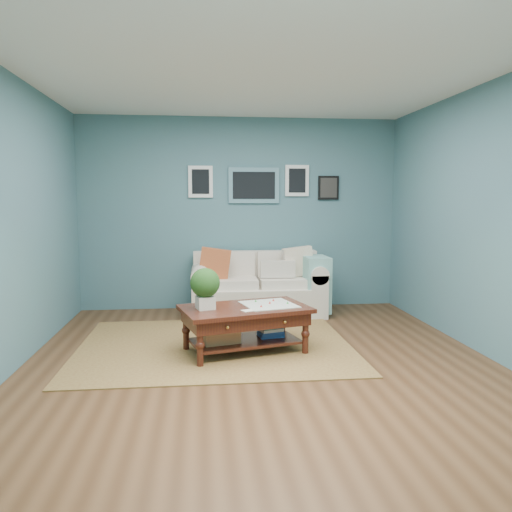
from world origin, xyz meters
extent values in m
plane|color=brown|center=(0.00, 0.00, 0.00)|extent=(5.00, 5.00, 0.00)
plane|color=white|center=(0.00, 0.00, 2.70)|extent=(5.00, 5.00, 0.00)
cube|color=slate|center=(0.00, 2.50, 1.35)|extent=(4.50, 0.02, 2.70)
cube|color=slate|center=(0.00, -2.50, 1.35)|extent=(4.50, 0.02, 2.70)
cube|color=slate|center=(-2.25, 0.00, 1.35)|extent=(0.02, 5.00, 2.70)
cube|color=slate|center=(2.25, 0.00, 1.35)|extent=(0.02, 5.00, 2.70)
cube|color=slate|center=(0.19, 2.48, 1.75)|extent=(0.72, 0.03, 0.50)
cube|color=black|center=(0.19, 2.46, 1.75)|extent=(0.60, 0.01, 0.38)
cube|color=white|center=(-0.56, 2.48, 1.80)|extent=(0.34, 0.03, 0.44)
cube|color=white|center=(0.81, 2.48, 1.82)|extent=(0.34, 0.03, 0.44)
cube|color=black|center=(1.27, 2.48, 1.72)|extent=(0.30, 0.03, 0.34)
cube|color=brown|center=(-0.42, 0.58, 0.01)|extent=(2.86, 2.28, 0.01)
cube|color=beige|center=(0.19, 1.99, 0.19)|extent=(1.31, 0.81, 0.39)
cube|color=beige|center=(0.19, 2.30, 0.61)|extent=(1.72, 0.20, 0.44)
cube|color=beige|center=(-0.58, 1.99, 0.29)|extent=(0.22, 0.81, 0.57)
cube|color=beige|center=(0.96, 1.99, 0.29)|extent=(0.22, 0.81, 0.57)
cylinder|color=beige|center=(-0.58, 1.99, 0.57)|extent=(0.24, 0.81, 0.24)
cylinder|color=beige|center=(0.96, 1.99, 0.57)|extent=(0.24, 0.81, 0.24)
cube|color=beige|center=(-0.16, 1.93, 0.45)|extent=(0.67, 0.52, 0.12)
cube|color=beige|center=(0.54, 1.93, 0.45)|extent=(0.67, 0.52, 0.12)
cube|color=beige|center=(-0.16, 2.19, 0.68)|extent=(0.67, 0.11, 0.33)
cube|color=beige|center=(0.54, 2.19, 0.68)|extent=(0.67, 0.11, 0.33)
cube|color=red|center=(-0.38, 1.94, 0.71)|extent=(0.45, 0.16, 0.44)
cube|color=#F1DFCE|center=(0.75, 2.01, 0.71)|extent=(0.44, 0.17, 0.43)
cube|color=beige|center=(0.45, 1.90, 0.63)|extent=(0.46, 0.11, 0.22)
cube|color=#7FB8B7|center=(0.96, 1.88, 0.43)|extent=(0.31, 0.51, 0.74)
cube|color=#331110|center=(-0.12, 0.33, 0.45)|extent=(1.40, 1.03, 0.04)
cube|color=#331110|center=(-0.12, 0.33, 0.37)|extent=(1.30, 0.93, 0.13)
cube|color=#331110|center=(-0.12, 0.33, 0.12)|extent=(1.17, 0.80, 0.03)
sphere|color=gold|center=(-0.32, -0.07, 0.37)|extent=(0.03, 0.03, 0.03)
sphere|color=gold|center=(0.25, 0.08, 0.37)|extent=(0.03, 0.03, 0.03)
cylinder|color=#331110|center=(-0.58, -0.08, 0.21)|extent=(0.06, 0.06, 0.43)
cylinder|color=#331110|center=(0.48, 0.20, 0.21)|extent=(0.06, 0.06, 0.43)
cylinder|color=#331110|center=(-0.72, 0.46, 0.21)|extent=(0.06, 0.06, 0.43)
cylinder|color=#331110|center=(0.33, 0.74, 0.21)|extent=(0.06, 0.06, 0.43)
cube|color=silver|center=(-0.52, 0.28, 0.53)|extent=(0.21, 0.21, 0.13)
sphere|color=#1F4318|center=(-0.52, 0.28, 0.73)|extent=(0.29, 0.29, 0.29)
cube|color=silver|center=(0.13, 0.40, 0.48)|extent=(0.62, 0.62, 0.01)
cube|color=#A16D43|center=(-0.38, 0.26, 0.24)|extent=(0.41, 0.33, 0.21)
cube|color=#254A92|center=(0.15, 0.42, 0.19)|extent=(0.29, 0.25, 0.12)
camera|label=1|loc=(-0.55, -4.61, 1.55)|focal=35.00mm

